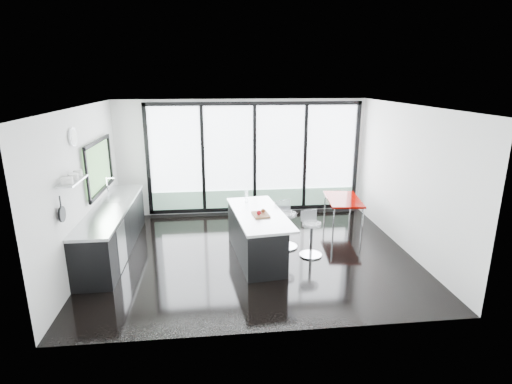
{
  "coord_description": "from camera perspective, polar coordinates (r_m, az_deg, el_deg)",
  "views": [
    {
      "loc": [
        -0.7,
        -7.07,
        3.28
      ],
      "look_at": [
        0.1,
        0.3,
        1.15
      ],
      "focal_mm": 28.0,
      "sensor_mm": 36.0,
      "label": 1
    }
  ],
  "objects": [
    {
      "name": "red_table",
      "position": [
        9.26,
        12.25,
        -2.89
      ],
      "size": [
        0.85,
        1.32,
        0.67
      ],
      "primitive_type": "cube",
      "rotation": [
        0.0,
        0.0,
        -0.12
      ],
      "color": "#760400",
      "rests_on": "floor"
    },
    {
      "name": "wall_right",
      "position": [
        8.2,
        20.84,
        1.71
      ],
      "size": [
        0.0,
        5.0,
        2.8
      ],
      "primitive_type": "cube",
      "color": "silver",
      "rests_on": "ground"
    },
    {
      "name": "counter_cabinets",
      "position": [
        8.22,
        -19.75,
        -4.99
      ],
      "size": [
        0.69,
        3.24,
        1.36
      ],
      "color": "black",
      "rests_on": "floor"
    },
    {
      "name": "floor",
      "position": [
        7.82,
        -0.5,
        -8.75
      ],
      "size": [
        6.0,
        5.0,
        0.0
      ],
      "primitive_type": "cube",
      "color": "black",
      "rests_on": "ground"
    },
    {
      "name": "wall_front",
      "position": [
        4.99,
        2.36,
        -6.12
      ],
      "size": [
        6.0,
        0.0,
        2.8
      ],
      "primitive_type": "cube",
      "color": "silver",
      "rests_on": "ground"
    },
    {
      "name": "bar_stool_near",
      "position": [
        7.67,
        7.89,
        -6.71
      ],
      "size": [
        0.5,
        0.5,
        0.67
      ],
      "primitive_type": "cylinder",
      "rotation": [
        0.0,
        0.0,
        0.21
      ],
      "color": "silver",
      "rests_on": "floor"
    },
    {
      "name": "bar_stool_far",
      "position": [
        7.97,
        4.32,
        -5.45
      ],
      "size": [
        0.59,
        0.59,
        0.73
      ],
      "primitive_type": "cylinder",
      "rotation": [
        0.0,
        0.0,
        0.34
      ],
      "color": "silver",
      "rests_on": "floor"
    },
    {
      "name": "wall_left",
      "position": [
        7.87,
        -22.84,
        2.15
      ],
      "size": [
        0.26,
        5.0,
        2.8
      ],
      "color": "silver",
      "rests_on": "ground"
    },
    {
      "name": "wall_back",
      "position": [
        9.79,
        -0.38,
        4.2
      ],
      "size": [
        6.0,
        0.09,
        2.8
      ],
      "color": "silver",
      "rests_on": "ground"
    },
    {
      "name": "island",
      "position": [
        7.56,
        -0.09,
        -6.05
      ],
      "size": [
        1.12,
        2.2,
        1.12
      ],
      "color": "black",
      "rests_on": "floor"
    },
    {
      "name": "ceiling",
      "position": [
        7.12,
        -0.55,
        12.17
      ],
      "size": [
        6.0,
        5.0,
        0.0
      ],
      "primitive_type": "cube",
      "color": "white",
      "rests_on": "wall_back"
    }
  ]
}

